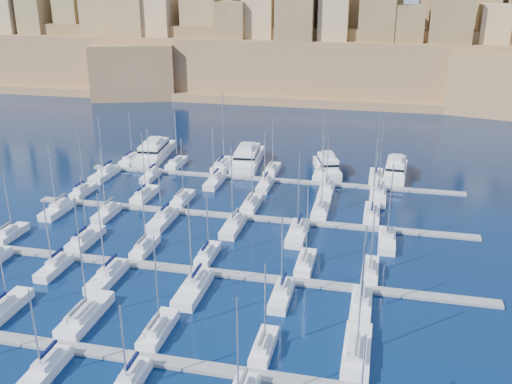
% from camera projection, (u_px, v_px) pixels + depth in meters
% --- Properties ---
extents(ground, '(600.00, 600.00, 0.00)m').
position_uv_depth(ground, '(230.00, 240.00, 97.58)').
color(ground, black).
rests_on(ground, ground).
extents(pontoon_near, '(84.00, 2.00, 0.40)m').
position_uv_depth(pontoon_near, '(153.00, 360.00, 66.44)').
color(pontoon_near, slate).
rests_on(pontoon_near, ground).
extents(pontoon_mid_near, '(84.00, 2.00, 0.40)m').
position_uv_depth(pontoon_mid_near, '(209.00, 272.00, 86.55)').
color(pontoon_mid_near, slate).
rests_on(pontoon_mid_near, ground).
extents(pontoon_mid_far, '(84.00, 2.00, 0.40)m').
position_uv_depth(pontoon_mid_far, '(244.00, 217.00, 106.65)').
color(pontoon_mid_far, slate).
rests_on(pontoon_mid_far, ground).
extents(pontoon_far, '(84.00, 2.00, 0.40)m').
position_uv_depth(pontoon_far, '(268.00, 180.00, 126.75)').
color(pontoon_far, slate).
rests_on(pontoon_far, ground).
extents(sailboat_1, '(2.71, 9.04, 14.20)m').
position_uv_depth(sailboat_1, '(5.00, 308.00, 76.05)').
color(sailboat_1, white).
rests_on(sailboat_1, ground).
extents(sailboat_2, '(3.17, 10.55, 17.28)m').
position_uv_depth(sailboat_2, '(85.00, 315.00, 74.36)').
color(sailboat_2, white).
rests_on(sailboat_2, ground).
extents(sailboat_3, '(2.55, 8.51, 13.69)m').
position_uv_depth(sailboat_3, '(158.00, 330.00, 71.25)').
color(sailboat_3, white).
rests_on(sailboat_3, ground).
extents(sailboat_4, '(2.26, 7.55, 11.85)m').
position_uv_depth(sailboat_4, '(264.00, 347.00, 67.97)').
color(sailboat_4, white).
rests_on(sailboat_4, ground).
extents(sailboat_5, '(3.15, 10.50, 14.95)m').
position_uv_depth(sailboat_5, '(357.00, 352.00, 67.00)').
color(sailboat_5, white).
rests_on(sailboat_5, ground).
extents(sailboat_8, '(2.54, 8.47, 11.68)m').
position_uv_depth(sailboat_8, '(44.00, 371.00, 63.83)').
color(sailboat_8, white).
rests_on(sailboat_8, ground).
extents(sailboat_9, '(2.36, 7.88, 10.96)m').
position_uv_depth(sailboat_9, '(129.00, 382.00, 61.99)').
color(sailboat_9, white).
rests_on(sailboat_9, ground).
extents(sailboat_12, '(2.27, 7.58, 12.08)m').
position_uv_depth(sailboat_12, '(11.00, 234.00, 98.44)').
color(sailboat_12, white).
rests_on(sailboat_12, ground).
extents(sailboat_13, '(2.78, 9.27, 12.25)m').
position_uv_depth(sailboat_13, '(86.00, 239.00, 96.32)').
color(sailboat_13, white).
rests_on(sailboat_13, ground).
extents(sailboat_14, '(2.33, 7.75, 12.57)m').
position_uv_depth(sailboat_14, '(145.00, 247.00, 93.33)').
color(sailboat_14, white).
rests_on(sailboat_14, ground).
extents(sailboat_15, '(2.30, 7.65, 11.14)m').
position_uv_depth(sailboat_15, '(208.00, 254.00, 91.04)').
color(sailboat_15, white).
rests_on(sailboat_15, ground).
extents(sailboat_16, '(2.50, 8.33, 13.94)m').
position_uv_depth(sailboat_16, '(305.00, 263.00, 88.05)').
color(sailboat_16, white).
rests_on(sailboat_16, ground).
extents(sailboat_17, '(2.40, 7.99, 11.31)m').
position_uv_depth(sailboat_17, '(370.00, 271.00, 85.84)').
color(sailboat_17, white).
rests_on(sailboat_17, ground).
extents(sailboat_19, '(2.33, 7.75, 12.09)m').
position_uv_depth(sailboat_19, '(54.00, 267.00, 86.84)').
color(sailboat_19, white).
rests_on(sailboat_19, ground).
extents(sailboat_20, '(2.82, 9.41, 14.33)m').
position_uv_depth(sailboat_20, '(108.00, 276.00, 84.16)').
color(sailboat_20, white).
rests_on(sailboat_20, ground).
extents(sailboat_21, '(3.12, 10.39, 14.25)m').
position_uv_depth(sailboat_21, '(194.00, 288.00, 80.88)').
color(sailboat_21, white).
rests_on(sailboat_21, ground).
extents(sailboat_22, '(2.51, 8.38, 12.85)m').
position_uv_depth(sailboat_22, '(282.00, 295.00, 79.17)').
color(sailboat_22, white).
rests_on(sailboat_22, ground).
extents(sailboat_23, '(2.73, 9.11, 13.03)m').
position_uv_depth(sailboat_23, '(361.00, 306.00, 76.56)').
color(sailboat_23, white).
rests_on(sailboat_23, ground).
extents(sailboat_24, '(2.32, 7.74, 13.77)m').
position_uv_depth(sailboat_24, '(83.00, 191.00, 118.28)').
color(sailboat_24, white).
rests_on(sailboat_24, ground).
extents(sailboat_25, '(2.73, 9.10, 13.91)m').
position_uv_depth(sailboat_25, '(145.00, 195.00, 116.08)').
color(sailboat_25, white).
rests_on(sailboat_25, ground).
extents(sailboat_26, '(2.53, 8.42, 13.49)m').
position_uv_depth(sailboat_26, '(182.00, 199.00, 114.05)').
color(sailboat_26, white).
rests_on(sailboat_26, ground).
extents(sailboat_27, '(2.74, 9.12, 13.21)m').
position_uv_depth(sailboat_27, '(252.00, 204.00, 111.40)').
color(sailboat_27, white).
rests_on(sailboat_27, ground).
extents(sailboat_28, '(2.90, 9.67, 15.44)m').
position_uv_depth(sailboat_28, '(321.00, 209.00, 108.80)').
color(sailboat_28, white).
rests_on(sailboat_28, ground).
extents(sailboat_29, '(2.84, 9.46, 15.31)m').
position_uv_depth(sailboat_29, '(372.00, 214.00, 106.71)').
color(sailboat_29, white).
rests_on(sailboat_29, ground).
extents(sailboat_30, '(2.77, 9.24, 14.25)m').
position_uv_depth(sailboat_30, '(58.00, 209.00, 108.81)').
color(sailboat_30, white).
rests_on(sailboat_30, ground).
extents(sailboat_31, '(2.45, 8.16, 13.42)m').
position_uv_depth(sailboat_31, '(107.00, 213.00, 107.22)').
color(sailboat_31, white).
rests_on(sailboat_31, ground).
extents(sailboat_32, '(2.91, 9.71, 13.30)m').
position_uv_depth(sailboat_32, '(163.00, 220.00, 104.12)').
color(sailboat_32, white).
rests_on(sailboat_32, ground).
extents(sailboat_33, '(2.82, 9.41, 15.92)m').
position_uv_depth(sailboat_33, '(233.00, 226.00, 101.46)').
color(sailboat_33, white).
rests_on(sailboat_33, ground).
extents(sailboat_34, '(3.07, 10.25, 15.52)m').
position_uv_depth(sailboat_34, '(298.00, 233.00, 98.63)').
color(sailboat_34, white).
rests_on(sailboat_34, ground).
extents(sailboat_35, '(2.80, 9.34, 14.75)m').
position_uv_depth(sailboat_35, '(387.00, 240.00, 95.90)').
color(sailboat_35, white).
rests_on(sailboat_35, ground).
extents(sailboat_36, '(2.74, 9.15, 12.84)m').
position_uv_depth(sailboat_36, '(131.00, 160.00, 138.92)').
color(sailboat_36, white).
rests_on(sailboat_36, ground).
extents(sailboat_37, '(2.64, 8.80, 13.32)m').
position_uv_depth(sailboat_37, '(176.00, 163.00, 136.32)').
color(sailboat_37, white).
rests_on(sailboat_37, ground).
extents(sailboat_38, '(3.22, 10.74, 18.26)m').
position_uv_depth(sailboat_38, '(223.00, 165.00, 134.80)').
color(sailboat_38, white).
rests_on(sailboat_38, ground).
extents(sailboat_39, '(2.63, 8.75, 12.62)m').
position_uv_depth(sailboat_39, '(272.00, 170.00, 131.41)').
color(sailboat_39, white).
rests_on(sailboat_39, ground).
extents(sailboat_40, '(2.89, 9.62, 15.12)m').
position_uv_depth(sailboat_40, '(321.00, 173.00, 129.42)').
color(sailboat_40, white).
rests_on(sailboat_40, ground).
extents(sailboat_41, '(2.83, 9.44, 16.18)m').
position_uv_depth(sailboat_41, '(376.00, 177.00, 126.78)').
color(sailboat_41, white).
rests_on(sailboat_41, ground).
extents(sailboat_42, '(3.04, 10.12, 14.18)m').
position_uv_depth(sailboat_42, '(105.00, 174.00, 128.75)').
color(sailboat_42, white).
rests_on(sailboat_42, ground).
extents(sailboat_43, '(2.31, 7.70, 11.81)m').
position_uv_depth(sailboat_43, '(151.00, 176.00, 127.63)').
color(sailboat_43, white).
rests_on(sailboat_43, ground).
extents(sailboat_44, '(2.66, 8.88, 13.29)m').
position_uv_depth(sailboat_44, '(215.00, 181.00, 123.95)').
color(sailboat_44, white).
rests_on(sailboat_44, ground).
extents(sailboat_45, '(2.43, 8.10, 12.72)m').
position_uv_depth(sailboat_45, '(265.00, 185.00, 121.97)').
color(sailboat_45, white).
rests_on(sailboat_45, ground).
extents(sailboat_46, '(2.88, 9.60, 12.79)m').
position_uv_depth(sailboat_46, '(327.00, 191.00, 118.52)').
color(sailboat_46, white).
rests_on(sailboat_46, ground).
extents(sailboat_47, '(3.22, 10.75, 16.46)m').
position_uv_depth(sailboat_47, '(378.00, 195.00, 115.79)').
color(sailboat_47, white).
rests_on(sailboat_47, ground).
extents(motor_yacht_a, '(7.80, 19.87, 5.25)m').
position_uv_depth(motor_yacht_a, '(155.00, 151.00, 142.63)').
color(motor_yacht_a, white).
rests_on(motor_yacht_a, ground).
extents(motor_yacht_b, '(7.38, 19.64, 5.25)m').
position_uv_depth(motor_yacht_b, '(248.00, 157.00, 137.54)').
color(motor_yacht_b, white).
rests_on(motor_yacht_b, ground).
extents(motor_yacht_c, '(8.09, 14.75, 5.25)m').
position_uv_depth(motor_yacht_c, '(327.00, 166.00, 131.25)').
color(motor_yacht_c, white).
rests_on(motor_yacht_c, ground).
extents(motor_yacht_d, '(5.53, 15.57, 5.25)m').
position_uv_depth(motor_yacht_d, '(396.00, 170.00, 128.54)').
color(motor_yacht_d, white).
rests_on(motor_yacht_d, ground).
extents(fortified_city, '(460.00, 108.95, 59.52)m').
position_uv_depth(fortified_city, '(329.00, 51.00, 234.36)').
color(fortified_city, brown).
rests_on(fortified_city, ground).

